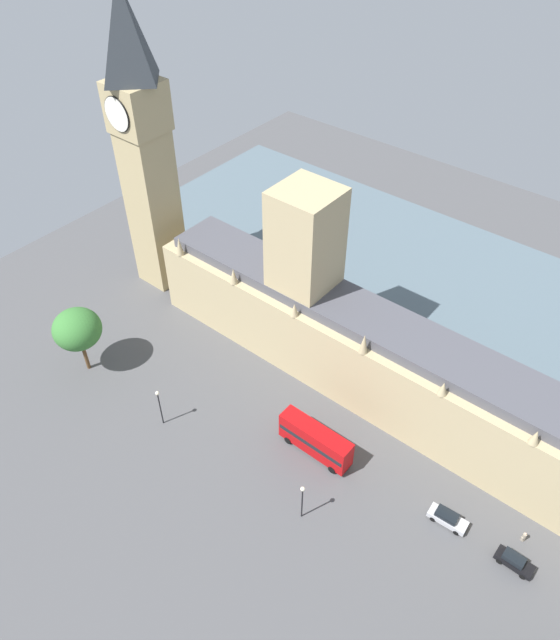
# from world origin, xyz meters

# --- Properties ---
(ground_plane) EXTENTS (145.51, 145.51, 0.00)m
(ground_plane) POSITION_xyz_m (0.00, 0.00, 0.00)
(ground_plane) COLOR #4C4C4F
(river_thames) EXTENTS (38.72, 130.95, 0.25)m
(river_thames) POSITION_xyz_m (-32.44, 0.00, 0.12)
(river_thames) COLOR slate
(river_thames) RESTS_ON ground
(parliament_building) EXTENTS (11.21, 75.51, 28.56)m
(parliament_building) POSITION_xyz_m (-1.99, -2.01, 7.80)
(parliament_building) COLOR tan
(parliament_building) RESTS_ON ground
(clock_tower) EXTENTS (7.52, 7.52, 49.85)m
(clock_tower) POSITION_xyz_m (-1.21, -44.58, 25.75)
(clock_tower) COLOR tan
(clock_tower) RESTS_ON ground
(double_decker_bus_trailing) EXTENTS (2.68, 10.51, 4.75)m
(double_decker_bus_trailing) POSITION_xyz_m (12.30, -0.35, 2.63)
(double_decker_bus_trailing) COLOR #B20C0F
(double_decker_bus_trailing) RESTS_ON ground
(car_silver_under_trees) EXTENTS (2.14, 4.84, 1.74)m
(car_silver_under_trees) POSITION_xyz_m (10.40, 18.25, 0.89)
(car_silver_under_trees) COLOR #B7B7BC
(car_silver_under_trees) RESTS_ON ground
(car_black_opposite_hall) EXTENTS (1.86, 4.36, 1.74)m
(car_black_opposite_hall) POSITION_xyz_m (10.46, 26.70, 0.89)
(car_black_opposite_hall) COLOR black
(car_black_opposite_hall) RESTS_ON ground
(pedestrian_leading) EXTENTS (0.66, 0.58, 1.62)m
(pedestrian_leading) POSITION_xyz_m (6.81, 26.39, 0.73)
(pedestrian_leading) COLOR gray
(pedestrian_leading) RESTS_ON ground
(plane_tree_kerbside) EXTENTS (7.09, 7.09, 11.13)m
(plane_tree_kerbside) POSITION_xyz_m (21.86, -36.60, 8.09)
(plane_tree_kerbside) COLOR brown
(plane_tree_kerbside) RESTS_ON ground
(street_lamp_midblock) EXTENTS (0.56, 0.56, 6.62)m
(street_lamp_midblock) POSITION_xyz_m (21.89, -19.78, 4.59)
(street_lamp_midblock) COLOR black
(street_lamp_midblock) RESTS_ON ground
(street_lamp_far_end) EXTENTS (0.56, 0.56, 6.34)m
(street_lamp_far_end) POSITION_xyz_m (20.96, 4.07, 4.42)
(street_lamp_far_end) COLOR black
(street_lamp_far_end) RESTS_ON ground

